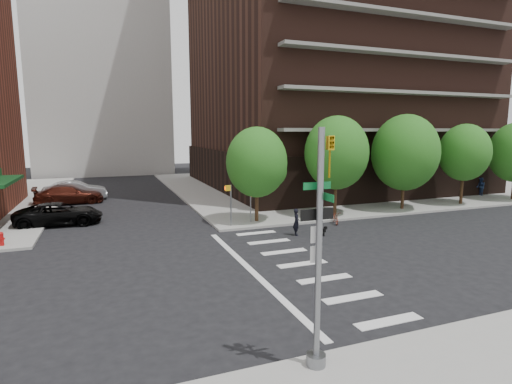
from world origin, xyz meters
name	(u,v)px	position (x,y,z in m)	size (l,w,h in m)	color
ground	(241,272)	(0.00, 0.00, 0.00)	(120.00, 120.00, 0.00)	black
sidewalk_ne	(343,183)	(20.50, 23.50, 0.07)	(39.00, 33.00, 0.15)	gray
crosswalk	(287,266)	(2.21, 0.00, 0.01)	(3.85, 13.00, 0.01)	silver
tree_a	(257,162)	(4.00, 8.50, 4.04)	(4.00, 4.00, 5.90)	#301E11
tree_b	(336,153)	(10.00, 8.50, 4.54)	(4.50, 4.50, 6.65)	#301E11
tree_c	(405,153)	(16.00, 8.50, 4.45)	(5.00, 5.00, 6.80)	#301E11
tree_d	(465,153)	(22.00, 8.50, 4.34)	(4.00, 4.00, 6.20)	#301E11
traffic_signal	(319,269)	(-0.47, -7.49, 2.70)	(0.90, 0.75, 6.00)	slate
pedestrian_signal	(235,198)	(2.32, 7.92, 1.85)	(2.18, 0.67, 2.60)	slate
fire_hydrant	(1,238)	(-10.50, 7.80, 0.55)	(0.24, 0.24, 0.73)	#A50C0C
parked_car_black	(59,214)	(-8.20, 12.54, 0.73)	(5.27, 2.43, 1.47)	black
parked_car_maroon	(69,195)	(-8.20, 20.67, 0.78)	(5.39, 2.19, 1.57)	#43160E
parked_car_silver	(75,191)	(-7.80, 22.42, 0.86)	(5.22, 1.82, 1.72)	#A3A7AA
scooter	(335,218)	(8.81, 6.50, 0.41)	(0.54, 1.54, 0.81)	maroon
dog_walker	(296,222)	(5.05, 4.73, 0.79)	(0.38, 0.58, 1.59)	black
dog	(322,230)	(6.32, 4.00, 0.35)	(0.65, 0.18, 0.55)	black
pedestrian_far	(481,186)	(27.15, 11.00, 0.99)	(0.64, 0.82, 1.68)	navy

